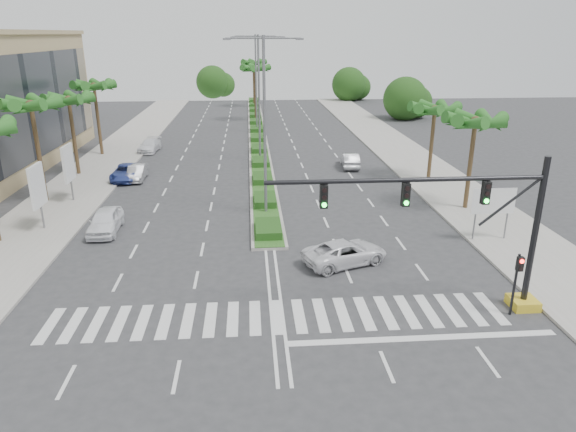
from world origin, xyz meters
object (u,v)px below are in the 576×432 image
Objects in this scene: car_parked_b at (137,172)px; car_parked_c at (127,172)px; car_right at (350,160)px; car_parked_a at (105,221)px; car_parked_d at (150,146)px; car_crossing at (345,252)px.

car_parked_b is 0.83× the size of car_parked_c.
car_right is at bearing 7.55° from car_parked_c.
car_parked_d is (-1.41, 24.08, -0.10)m from car_parked_a.
car_parked_a is 0.98× the size of car_parked_d.
car_crossing is at bearing -50.10° from car_parked_c.
car_right is (4.42, 21.52, 0.04)m from car_crossing.
car_parked_b is 19.62m from car_right.
car_parked_c is at bearing 19.09° from car_crossing.
car_parked_b is at bearing 13.60° from car_right.
car_crossing reaches higher than car_parked_c.
car_parked_b is 23.84m from car_crossing.
car_parked_a is 1.10× the size of car_parked_b.
car_crossing is at bearing -51.67° from car_parked_b.
car_parked_a is 24.12m from car_parked_d.
car_parked_a is at bearing 46.32° from car_crossing.
car_right reaches higher than car_parked_c.
car_right is (20.30, -8.51, 0.06)m from car_parked_d.
car_parked_a reaches higher than car_parked_b.
car_parked_c is 20.50m from car_right.
car_parked_c reaches higher than car_parked_b.
car_parked_b is 0.89× the size of car_parked_d.
car_right reaches higher than car_crossing.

